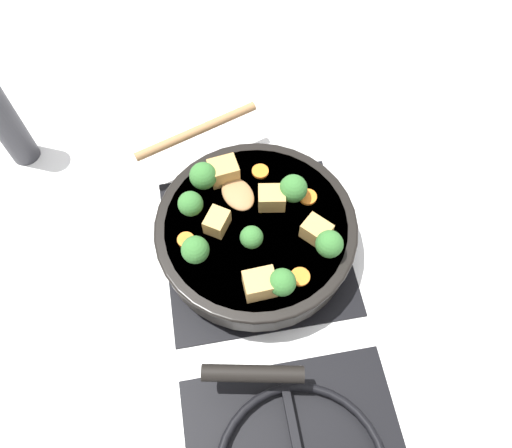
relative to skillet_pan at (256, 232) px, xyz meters
name	(u,v)px	position (x,y,z in m)	size (l,w,h in m)	color
ground_plane	(256,246)	(0.00, 0.00, -0.06)	(2.40, 2.40, 0.00)	white
front_burner_grate	(256,243)	(0.00, 0.00, -0.05)	(0.31, 0.31, 0.03)	black
skillet_pan	(256,232)	(0.00, 0.00, 0.00)	(0.33, 0.42, 0.06)	black
wooden_spoon	(214,157)	(0.05, -0.14, 0.03)	(0.22, 0.23, 0.02)	#A87A4C
tofu_cube_center_large	(272,198)	(-0.03, -0.03, 0.04)	(0.04, 0.03, 0.03)	tan
tofu_cube_near_handle	(224,171)	(0.04, -0.10, 0.04)	(0.05, 0.04, 0.04)	tan
tofu_cube_east_chunk	(217,222)	(0.06, -0.01, 0.04)	(0.04, 0.03, 0.03)	tan
tofu_cube_west_chunk	(260,284)	(0.01, 0.11, 0.04)	(0.05, 0.04, 0.04)	tan
tofu_cube_back_piece	(316,231)	(-0.09, 0.04, 0.04)	(0.04, 0.03, 0.03)	tan
broccoli_floret_near_spoon	(195,250)	(0.10, 0.04, 0.05)	(0.04, 0.04, 0.05)	#709956
broccoli_floret_center_top	(329,244)	(-0.10, 0.07, 0.05)	(0.04, 0.04, 0.05)	#709956
broccoli_floret_east_rim	(203,176)	(0.07, -0.09, 0.05)	(0.05, 0.05, 0.05)	#709956
broccoli_floret_west_rim	(190,204)	(0.10, -0.04, 0.05)	(0.04, 0.04, 0.05)	#709956
broccoli_floret_north_edge	(252,237)	(0.01, 0.03, 0.05)	(0.04, 0.04, 0.04)	#709956
broccoli_floret_south_cluster	(293,189)	(-0.07, -0.04, 0.05)	(0.05, 0.05, 0.05)	#709956
broccoli_floret_mid_floret	(282,282)	(-0.02, 0.11, 0.05)	(0.04, 0.04, 0.05)	#709956
carrot_slice_orange_thin	(308,197)	(-0.09, -0.04, 0.03)	(0.03, 0.03, 0.01)	orange
carrot_slice_near_center	(186,240)	(0.11, 0.01, 0.03)	(0.03, 0.03, 0.01)	orange
carrot_slice_edge_slice	(300,277)	(-0.05, 0.10, 0.03)	(0.03, 0.03, 0.01)	orange
carrot_slice_under_broccoli	(260,171)	(-0.02, -0.10, 0.03)	(0.03, 0.03, 0.01)	orange
pepper_mill	(2,118)	(0.40, -0.27, 0.05)	(0.05, 0.05, 0.23)	#333338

